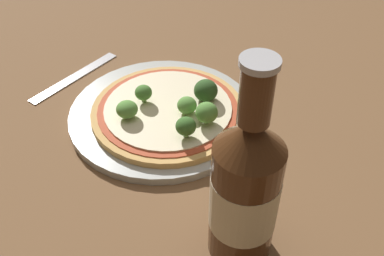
% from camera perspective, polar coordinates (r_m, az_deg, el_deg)
% --- Properties ---
extents(ground_plane, '(3.00, 3.00, 0.00)m').
position_cam_1_polar(ground_plane, '(0.69, -2.28, 1.87)').
color(ground_plane, brown).
extents(plate, '(0.28, 0.28, 0.01)m').
position_cam_1_polar(plate, '(0.68, -3.78, 1.80)').
color(plate, '#B2B7B2').
rests_on(plate, ground_plane).
extents(pizza, '(0.23, 0.23, 0.01)m').
position_cam_1_polar(pizza, '(0.66, -3.05, 2.22)').
color(pizza, tan).
rests_on(pizza, plate).
extents(broccoli_floret_0, '(0.03, 0.03, 0.03)m').
position_cam_1_polar(broccoli_floret_0, '(0.66, -6.19, 4.47)').
color(broccoli_floret_0, '#7A9E5B').
rests_on(broccoli_floret_0, pizza).
extents(broccoli_floret_1, '(0.03, 0.03, 0.03)m').
position_cam_1_polar(broccoli_floret_1, '(0.60, -0.79, 0.20)').
color(broccoli_floret_1, '#7A9E5B').
rests_on(broccoli_floret_1, pizza).
extents(broccoli_floret_2, '(0.04, 0.04, 0.03)m').
position_cam_1_polar(broccoli_floret_2, '(0.66, 1.77, 4.78)').
color(broccoli_floret_2, '#7A9E5B').
rests_on(broccoli_floret_2, pizza).
extents(broccoli_floret_3, '(0.03, 0.03, 0.03)m').
position_cam_1_polar(broccoli_floret_3, '(0.64, -8.26, 2.36)').
color(broccoli_floret_3, '#7A9E5B').
rests_on(broccoli_floret_3, pizza).
extents(broccoli_floret_4, '(0.03, 0.03, 0.03)m').
position_cam_1_polar(broccoli_floret_4, '(0.64, -0.64, 2.90)').
color(broccoli_floret_4, '#7A9E5B').
rests_on(broccoli_floret_4, pizza).
extents(broccoli_floret_5, '(0.03, 0.03, 0.03)m').
position_cam_1_polar(broccoli_floret_5, '(0.61, 1.54, 1.77)').
color(broccoli_floret_5, '#7A9E5B').
rests_on(broccoli_floret_5, pizza).
extents(beer_bottle, '(0.07, 0.07, 0.25)m').
position_cam_1_polar(beer_bottle, '(0.45, 6.75, -7.86)').
color(beer_bottle, '#472814').
rests_on(beer_bottle, ground_plane).
extents(fork, '(0.05, 0.18, 0.00)m').
position_cam_1_polar(fork, '(0.79, -14.64, 6.34)').
color(fork, silver).
rests_on(fork, ground_plane).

